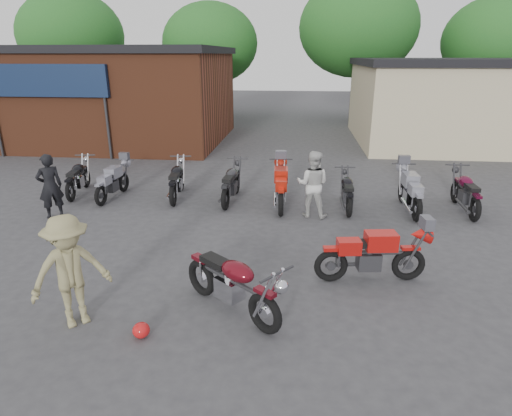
# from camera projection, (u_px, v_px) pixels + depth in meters

# --- Properties ---
(ground) EXTENTS (90.00, 90.00, 0.00)m
(ground) POSITION_uv_depth(u_px,v_px,m) (250.00, 305.00, 7.12)
(ground) COLOR #373739
(brick_building) EXTENTS (12.00, 8.00, 4.00)m
(brick_building) POSITION_uv_depth(u_px,v_px,m) (96.00, 97.00, 20.41)
(brick_building) COLOR brown
(brick_building) RESTS_ON ground
(stucco_building) EXTENTS (10.00, 8.00, 3.50)m
(stucco_building) POSITION_uv_depth(u_px,v_px,m) (469.00, 105.00, 19.77)
(stucco_building) COLOR tan
(stucco_building) RESTS_ON ground
(tree_0) EXTENTS (6.56, 6.56, 8.20)m
(tree_0) POSITION_uv_depth(u_px,v_px,m) (74.00, 52.00, 27.66)
(tree_0) COLOR #16551F
(tree_0) RESTS_ON ground
(tree_1) EXTENTS (5.92, 5.92, 7.40)m
(tree_1) POSITION_uv_depth(u_px,v_px,m) (211.00, 58.00, 26.94)
(tree_1) COLOR #16551F
(tree_1) RESTS_ON ground
(tree_2) EXTENTS (7.04, 7.04, 8.80)m
(tree_2) POSITION_uv_depth(u_px,v_px,m) (357.00, 46.00, 25.85)
(tree_2) COLOR #16551F
(tree_2) RESTS_ON ground
(tree_3) EXTENTS (6.08, 6.08, 7.60)m
(tree_3) POSITION_uv_depth(u_px,v_px,m) (493.00, 57.00, 25.30)
(tree_3) COLOR #16551F
(tree_3) RESTS_ON ground
(vintage_motorcycle) EXTENTS (2.04, 1.85, 1.21)m
(vintage_motorcycle) POSITION_uv_depth(u_px,v_px,m) (232.00, 280.00, 6.69)
(vintage_motorcycle) COLOR #530A13
(vintage_motorcycle) RESTS_ON ground
(sportbike) EXTENTS (2.04, 0.91, 1.14)m
(sportbike) POSITION_uv_depth(u_px,v_px,m) (373.00, 252.00, 7.69)
(sportbike) COLOR red
(sportbike) RESTS_ON ground
(helmet) EXTENTS (0.32, 0.32, 0.23)m
(helmet) POSITION_uv_depth(u_px,v_px,m) (141.00, 330.00, 6.27)
(helmet) COLOR red
(helmet) RESTS_ON ground
(person_dark) EXTENTS (0.71, 0.70, 1.65)m
(person_dark) POSITION_uv_depth(u_px,v_px,m) (50.00, 186.00, 10.69)
(person_dark) COLOR black
(person_dark) RESTS_ON ground
(person_light) EXTENTS (0.93, 0.79, 1.70)m
(person_light) POSITION_uv_depth(u_px,v_px,m) (313.00, 184.00, 10.76)
(person_light) COLOR beige
(person_light) RESTS_ON ground
(person_tan) EXTENTS (1.31, 1.25, 1.78)m
(person_tan) POSITION_uv_depth(u_px,v_px,m) (70.00, 272.00, 6.34)
(person_tan) COLOR #8D8557
(person_tan) RESTS_ON ground
(row_bike_0) EXTENTS (0.94, 1.99, 1.11)m
(row_bike_0) POSITION_uv_depth(u_px,v_px,m) (78.00, 176.00, 12.61)
(row_bike_0) COLOR black
(row_bike_0) RESTS_ON ground
(row_bike_1) EXTENTS (0.75, 1.88, 1.07)m
(row_bike_1) POSITION_uv_depth(u_px,v_px,m) (112.00, 180.00, 12.25)
(row_bike_1) COLOR gray
(row_bike_1) RESTS_ON ground
(row_bike_2) EXTENTS (0.88, 2.05, 1.15)m
(row_bike_2) POSITION_uv_depth(u_px,v_px,m) (177.00, 178.00, 12.28)
(row_bike_2) COLOR black
(row_bike_2) RESTS_ON ground
(row_bike_3) EXTENTS (0.77, 2.03, 1.16)m
(row_bike_3) POSITION_uv_depth(u_px,v_px,m) (231.00, 181.00, 11.99)
(row_bike_3) COLOR #232326
(row_bike_3) RESTS_ON ground
(row_bike_4) EXTENTS (0.81, 2.15, 1.22)m
(row_bike_4) POSITION_uv_depth(u_px,v_px,m) (281.00, 184.00, 11.59)
(row_bike_4) COLOR red
(row_bike_4) RESTS_ON ground
(row_bike_5) EXTENTS (0.61, 1.81, 1.05)m
(row_bike_5) POSITION_uv_depth(u_px,v_px,m) (347.00, 189.00, 11.43)
(row_bike_5) COLOR black
(row_bike_5) RESTS_ON ground
(row_bike_6) EXTENTS (0.71, 2.06, 1.19)m
(row_bike_6) POSITION_uv_depth(u_px,v_px,m) (410.00, 189.00, 11.22)
(row_bike_6) COLOR gray
(row_bike_6) RESTS_ON ground
(row_bike_7) EXTENTS (0.70, 2.02, 1.17)m
(row_bike_7) POSITION_uv_depth(u_px,v_px,m) (466.00, 190.00, 11.21)
(row_bike_7) COLOR #470821
(row_bike_7) RESTS_ON ground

